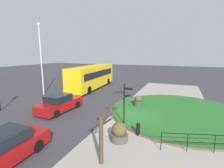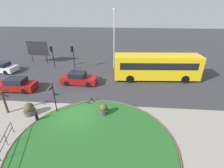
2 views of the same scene
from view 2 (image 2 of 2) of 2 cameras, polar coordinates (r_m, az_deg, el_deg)
The scene contains 17 objects.
ground at distance 15.30m, azimuth -12.77°, elevation -10.42°, with size 120.00×120.00×0.00m, color #333338.
sidewalk_paving at distance 13.72m, azimuth -15.39°, elevation -15.72°, with size 32.00×7.67×0.02m, color gray.
grass_island at distance 12.30m, azimuth -6.27°, elevation -20.51°, with size 11.44×11.44×0.10m, color #235B23.
grass_kerb_ring at distance 12.30m, azimuth -6.27°, elevation -20.49°, with size 11.75×11.75×0.11m, color brown.
signpost_directional at distance 15.12m, azimuth -19.62°, elevation -3.99°, with size 0.78×1.16×3.01m.
bollard_foreground at distance 15.36m, azimuth -25.06°, elevation -10.41°, with size 0.26×0.26×0.84m.
bus_yellow at distance 21.74m, azimuth 15.44°, elevation 5.94°, with size 10.97×3.16×3.25m.
car_near_lane at distance 21.60m, azimuth -30.88°, elevation -0.22°, with size 4.65×1.96×1.48m.
car_far_lane at distance 28.77m, azimuth -34.53°, elevation 4.83°, with size 4.70×2.25×1.44m.
car_trailing at distance 20.53m, azimuth -11.62°, elevation 1.94°, with size 4.42×1.99×1.50m.
traffic_light_near at distance 26.16m, azimuth -20.48°, elevation 10.41°, with size 0.48×0.32×3.42m.
traffic_light_far at distance 25.00m, azimuth -13.79°, elevation 10.70°, with size 0.49×0.26×3.46m.
lamppost_tall at distance 24.21m, azimuth 0.76°, elevation 15.78°, with size 0.32×0.32×8.49m.
billboard_left at distance 29.80m, azimuth -24.78°, elevation 11.20°, with size 3.70×0.54×3.60m.
planter_near_signpost at distance 14.67m, azimuth -2.93°, elevation -9.07°, with size 0.77×0.77×1.08m.
planter_kerbside at distance 16.44m, azimuth -27.12°, elevation -7.98°, with size 1.02×1.02×1.15m.
street_tree_bare at distance 17.27m, azimuth -33.62°, elevation -4.72°, with size 0.72×1.10×2.70m.
Camera 2 is at (4.30, -11.59, 9.01)m, focal length 25.92 mm.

